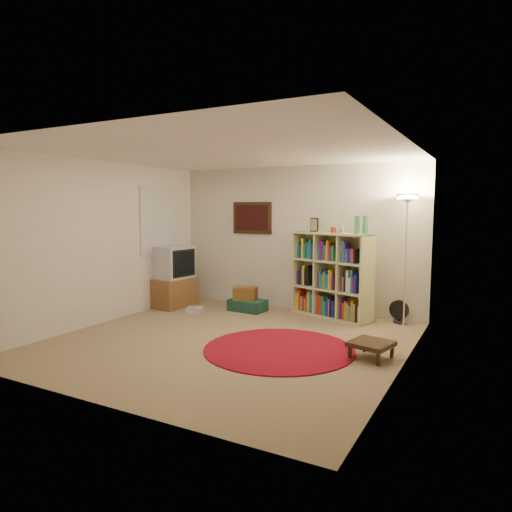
# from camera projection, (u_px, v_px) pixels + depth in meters

# --- Properties ---
(room) EXTENTS (4.54, 4.54, 2.54)m
(room) POSITION_uv_depth(u_px,v_px,m) (226.00, 247.00, 6.06)
(room) COLOR #947A56
(room) RESTS_ON ground
(bookshelf) EXTENTS (1.44, 0.82, 1.66)m
(bookshelf) POSITION_uv_depth(u_px,v_px,m) (331.00, 276.00, 7.42)
(bookshelf) COLOR #CDD08B
(bookshelf) RESTS_ON ground
(floor_lamp) EXTENTS (0.43, 0.43, 1.99)m
(floor_lamp) POSITION_uv_depth(u_px,v_px,m) (407.00, 217.00, 6.81)
(floor_lamp) COLOR white
(floor_lamp) RESTS_ON ground
(floor_fan) EXTENTS (0.31, 0.20, 0.35)m
(floor_fan) POSITION_uv_depth(u_px,v_px,m) (399.00, 311.00, 7.13)
(floor_fan) COLOR black
(floor_fan) RESTS_ON ground
(tv_stand) EXTENTS (0.61, 0.81, 1.10)m
(tv_stand) POSITION_uv_depth(u_px,v_px,m) (174.00, 278.00, 8.21)
(tv_stand) COLOR brown
(tv_stand) RESTS_ON ground
(dvd_box) EXTENTS (0.33, 0.30, 0.09)m
(dvd_box) POSITION_uv_depth(u_px,v_px,m) (195.00, 310.00, 7.80)
(dvd_box) COLOR silver
(dvd_box) RESTS_ON ground
(suitcase) EXTENTS (0.64, 0.44, 0.20)m
(suitcase) POSITION_uv_depth(u_px,v_px,m) (248.00, 305.00, 7.92)
(suitcase) COLOR #163D32
(suitcase) RESTS_ON ground
(wicker_basket) EXTENTS (0.44, 0.37, 0.22)m
(wicker_basket) POSITION_uv_depth(u_px,v_px,m) (245.00, 293.00, 7.92)
(wicker_basket) COLOR brown
(wicker_basket) RESTS_ON suitcase
(paper_towel) EXTENTS (0.15, 0.15, 0.25)m
(paper_towel) POSITION_uv_depth(u_px,v_px,m) (305.00, 304.00, 7.93)
(paper_towel) COLOR white
(paper_towel) RESTS_ON ground
(red_rug) EXTENTS (1.91, 1.91, 0.02)m
(red_rug) POSITION_uv_depth(u_px,v_px,m) (279.00, 349.00, 5.75)
(red_rug) COLOR maroon
(red_rug) RESTS_ON ground
(side_table) EXTENTS (0.54, 0.54, 0.21)m
(side_table) POSITION_uv_depth(u_px,v_px,m) (371.00, 344.00, 5.39)
(side_table) COLOR black
(side_table) RESTS_ON ground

